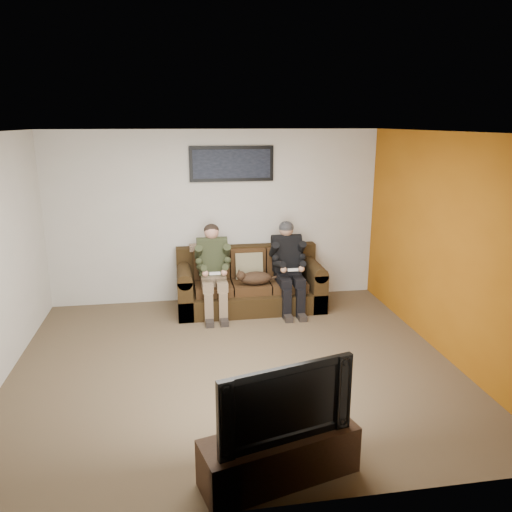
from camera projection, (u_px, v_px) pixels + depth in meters
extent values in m
plane|color=brown|center=(235.00, 364.00, 5.76)|extent=(5.00, 5.00, 0.00)
plane|color=silver|center=(232.00, 132.00, 5.08)|extent=(5.00, 5.00, 0.00)
plane|color=beige|center=(216.00, 217.00, 7.57)|extent=(5.00, 0.00, 5.00)
plane|color=beige|center=(273.00, 343.00, 3.28)|extent=(5.00, 0.00, 5.00)
plane|color=beige|center=(446.00, 246.00, 5.81)|extent=(0.00, 4.50, 4.50)
plane|color=#A15910|center=(446.00, 246.00, 5.81)|extent=(0.00, 4.50, 4.50)
cube|color=black|center=(250.00, 298.00, 7.46)|extent=(2.14, 0.92, 0.29)
cube|color=black|center=(247.00, 264.00, 7.69)|extent=(2.14, 0.19, 0.58)
cube|color=black|center=(185.00, 293.00, 7.27)|extent=(0.21, 0.92, 0.58)
cube|color=black|center=(313.00, 286.00, 7.57)|extent=(0.21, 0.92, 0.58)
cylinder|color=black|center=(184.00, 273.00, 7.20)|extent=(0.21, 0.92, 0.21)
cylinder|color=black|center=(313.00, 267.00, 7.49)|extent=(0.21, 0.92, 0.21)
cube|color=#3F2713|center=(213.00, 288.00, 7.27)|extent=(0.53, 0.58, 0.14)
cube|color=#3F2713|center=(211.00, 264.00, 7.46)|extent=(0.53, 0.14, 0.43)
cube|color=#3F2713|center=(251.00, 286.00, 7.36)|extent=(0.53, 0.58, 0.14)
cube|color=#3F2713|center=(248.00, 262.00, 7.55)|extent=(0.53, 0.14, 0.43)
cube|color=#3F2713|center=(287.00, 284.00, 7.44)|extent=(0.53, 0.58, 0.14)
cube|color=#3F2713|center=(283.00, 261.00, 7.63)|extent=(0.53, 0.14, 0.43)
cube|color=#817654|center=(249.00, 266.00, 7.45)|extent=(0.41, 0.19, 0.40)
cube|color=tan|center=(204.00, 247.00, 7.50)|extent=(0.44, 0.21, 0.08)
cube|color=#806850|center=(213.00, 279.00, 7.21)|extent=(0.36, 0.30, 0.14)
cube|color=#2C311D|center=(212.00, 258.00, 7.23)|extent=(0.40, 0.30, 0.53)
cylinder|color=#2C311D|center=(212.00, 243.00, 7.19)|extent=(0.44, 0.18, 0.18)
sphere|color=tan|center=(211.00, 232.00, 7.17)|extent=(0.21, 0.21, 0.21)
cube|color=#806850|center=(207.00, 285.00, 7.01)|extent=(0.15, 0.42, 0.13)
cube|color=#806850|center=(221.00, 284.00, 7.04)|extent=(0.15, 0.42, 0.13)
cube|color=#806850|center=(209.00, 308.00, 6.89)|extent=(0.12, 0.13, 0.43)
cube|color=#806850|center=(223.00, 307.00, 6.92)|extent=(0.12, 0.13, 0.43)
cube|color=black|center=(209.00, 322.00, 6.86)|extent=(0.11, 0.26, 0.08)
cube|color=black|center=(224.00, 321.00, 6.89)|extent=(0.11, 0.26, 0.08)
cylinder|color=#2C311D|center=(198.00, 253.00, 7.10)|extent=(0.11, 0.30, 0.28)
cylinder|color=#2C311D|center=(226.00, 252.00, 7.16)|extent=(0.11, 0.30, 0.28)
cylinder|color=#2C311D|center=(202.00, 268.00, 6.94)|extent=(0.14, 0.32, 0.15)
cylinder|color=#2C311D|center=(226.00, 267.00, 6.99)|extent=(0.14, 0.32, 0.15)
sphere|color=tan|center=(205.00, 273.00, 6.84)|extent=(0.09, 0.09, 0.09)
sphere|color=tan|center=(224.00, 273.00, 6.88)|extent=(0.09, 0.09, 0.09)
cube|color=white|center=(215.00, 273.00, 6.84)|extent=(0.15, 0.04, 0.03)
ellipsoid|color=black|center=(211.00, 230.00, 7.17)|extent=(0.22, 0.22, 0.17)
cube|color=black|center=(288.00, 276.00, 7.38)|extent=(0.36, 0.30, 0.14)
cube|color=black|center=(286.00, 254.00, 7.39)|extent=(0.40, 0.30, 0.53)
cylinder|color=black|center=(286.00, 240.00, 7.36)|extent=(0.44, 0.18, 0.18)
sphere|color=#A07359|center=(286.00, 229.00, 7.34)|extent=(0.21, 0.21, 0.21)
cube|color=black|center=(284.00, 281.00, 7.17)|extent=(0.15, 0.42, 0.13)
cube|color=black|center=(297.00, 280.00, 7.21)|extent=(0.15, 0.42, 0.13)
cube|color=black|center=(287.00, 303.00, 7.06)|extent=(0.12, 0.13, 0.43)
cube|color=black|center=(300.00, 303.00, 7.09)|extent=(0.12, 0.13, 0.43)
cube|color=black|center=(288.00, 317.00, 7.02)|extent=(0.11, 0.26, 0.08)
cube|color=black|center=(301.00, 316.00, 7.06)|extent=(0.11, 0.26, 0.08)
cylinder|color=black|center=(274.00, 250.00, 7.27)|extent=(0.11, 0.30, 0.28)
cylinder|color=black|center=(301.00, 249.00, 7.33)|extent=(0.11, 0.30, 0.28)
cylinder|color=black|center=(279.00, 264.00, 7.11)|extent=(0.14, 0.32, 0.15)
cylinder|color=black|center=(302.00, 263.00, 7.16)|extent=(0.14, 0.32, 0.15)
sphere|color=#A07359|center=(284.00, 270.00, 7.01)|extent=(0.09, 0.09, 0.09)
sphere|color=#A07359|center=(302.00, 269.00, 7.05)|extent=(0.09, 0.09, 0.09)
cube|color=white|center=(293.00, 270.00, 7.01)|extent=(0.15, 0.04, 0.03)
ellipsoid|color=black|center=(286.00, 227.00, 7.33)|extent=(0.22, 0.22, 0.19)
ellipsoid|color=#432B1A|center=(256.00, 278.00, 7.18)|extent=(0.47, 0.26, 0.19)
sphere|color=#432B1A|center=(241.00, 276.00, 7.10)|extent=(0.14, 0.14, 0.14)
cone|color=#432B1A|center=(240.00, 272.00, 7.05)|extent=(0.04, 0.04, 0.04)
cone|color=#432B1A|center=(239.00, 270.00, 7.12)|extent=(0.04, 0.04, 0.04)
cylinder|color=#432B1A|center=(271.00, 279.00, 7.28)|extent=(0.26, 0.13, 0.08)
cube|color=black|center=(232.00, 164.00, 7.37)|extent=(1.25, 0.04, 0.52)
cube|color=black|center=(232.00, 164.00, 7.34)|extent=(1.15, 0.01, 0.42)
cube|color=#301D10|center=(280.00, 456.00, 3.87)|extent=(1.30, 0.71, 0.39)
imported|color=black|center=(280.00, 398.00, 3.74)|extent=(1.08, 0.42, 0.62)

